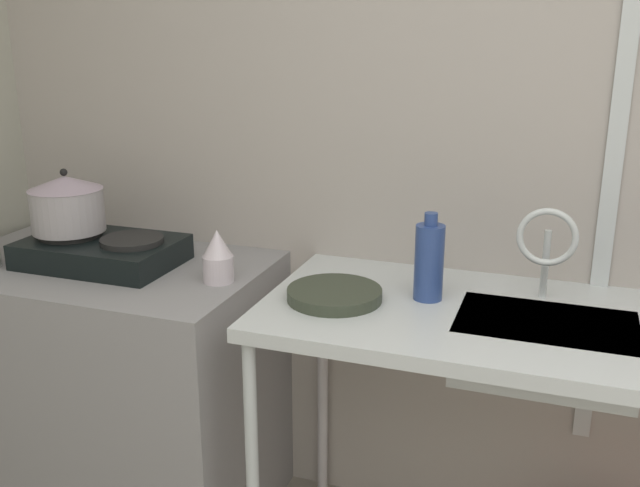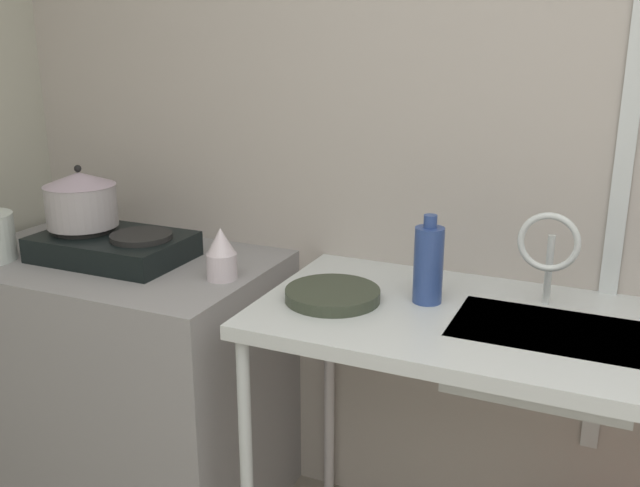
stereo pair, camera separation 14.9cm
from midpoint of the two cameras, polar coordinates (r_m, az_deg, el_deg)
The scene contains 11 objects.
wall_back at distance 2.20m, azimuth 23.13°, elevation 7.10°, with size 4.81×0.10×2.62m, color #A9A199.
wall_metal_strip at distance 2.13m, azimuth 25.59°, elevation 10.09°, with size 0.05×0.01×2.09m, color silver.
counter_concrete at distance 2.61m, azimuth -14.00°, elevation -10.59°, with size 1.07×0.66×0.90m, color gray.
counter_sink at distance 1.96m, azimuth 23.45°, elevation -8.38°, with size 1.80×0.66×0.90m.
stove at distance 2.42m, azimuth -14.59°, elevation -0.18°, with size 0.49×0.32×0.10m.
pot_on_left_burner at distance 2.46m, azimuth -17.01°, elevation 3.41°, with size 0.24×0.24×0.21m.
percolator at distance 2.16m, azimuth -5.97°, elevation -0.89°, with size 0.09×0.09×0.16m.
sink_basin at distance 1.96m, azimuth 19.47°, elevation -8.55°, with size 0.46×0.30×0.16m, color silver.
faucet at distance 1.99m, azimuth 19.94°, elevation -0.24°, with size 0.16×0.09×0.28m.
frying_pan at distance 2.00m, azimuth 3.16°, elevation -4.16°, with size 0.27×0.27×0.03m, color #32392B.
bottle_by_sink at distance 1.99m, azimuth 10.82°, elevation -1.64°, with size 0.08×0.08×0.25m.
Camera 2 is at (0.10, -0.25, 1.63)m, focal length 39.91 mm.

